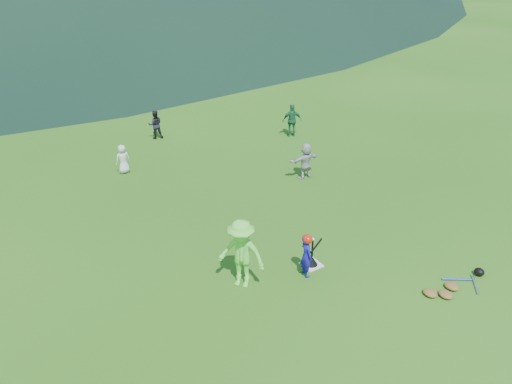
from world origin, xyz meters
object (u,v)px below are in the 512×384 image
batter_child (306,256)px  batting_tee (312,261)px  fielder_c (292,120)px  fielder_a (123,159)px  fielder_b (155,125)px  adult_coach (241,254)px  equipment_pile (452,286)px  home_plate (311,265)px  fielder_d (306,161)px

batter_child → batting_tee: 0.59m
batting_tee → fielder_c: bearing=57.1°
batter_child → fielder_c: bearing=-24.6°
fielder_a → fielder_b: (2.14, 2.41, 0.07)m
adult_coach → equipment_pile: size_ratio=0.94×
fielder_a → batting_tee: bearing=103.8°
batting_tee → fielder_b: bearing=89.4°
home_plate → batter_child: size_ratio=0.42×
fielder_c → equipment_pile: 10.07m
batter_child → fielder_a: size_ratio=1.09×
equipment_pile → fielder_a: bearing=112.6°
fielder_a → equipment_pile: bearing=111.4°
adult_coach → home_plate: bearing=43.5°
adult_coach → fielder_a: (-0.21, 7.29, -0.35)m
equipment_pile → home_plate: bearing=131.1°
fielder_c → equipment_pile: bearing=99.6°
batting_tee → home_plate: bearing=0.0°
batter_child → equipment_pile: batter_child is taller
fielder_b → fielder_d: 6.57m
fielder_b → equipment_pile: size_ratio=0.62×
batter_child → batting_tee: batter_child is taller
fielder_b → fielder_c: fielder_c is taller
fielder_d → equipment_pile: bearing=83.5°
batter_child → fielder_b: bearing=6.9°
fielder_a → fielder_b: fielder_b is taller
batter_child → batting_tee: (0.36, 0.23, -0.41)m
fielder_d → fielder_b: bearing=-65.4°
adult_coach → batter_child: bearing=33.1°
fielder_a → fielder_c: (6.75, -0.26, 0.16)m
batting_tee → adult_coach: bearing=172.0°
home_plate → fielder_d: fielder_d is taller
fielder_a → batting_tee: size_ratio=1.45×
fielder_c → batting_tee: 8.69m
home_plate → fielder_c: (4.72, 7.28, 0.64)m
fielder_a → batting_tee: 7.82m
home_plate → fielder_a: fielder_a is taller
fielder_c → fielder_d: fielder_c is taller
fielder_b → batting_tee: 9.96m
home_plate → fielder_d: bearing=54.4°
home_plate → fielder_c: size_ratio=0.35×
adult_coach → fielder_c: adult_coach is taller
batting_tee → fielder_a: bearing=105.1°
fielder_d → batting_tee: size_ratio=1.77×
adult_coach → fielder_d: 5.97m
adult_coach → fielder_c: (6.53, 7.03, -0.19)m
fielder_c → batting_tee: size_ratio=1.91×
adult_coach → fielder_b: (1.92, 9.69, -0.28)m
home_plate → fielder_b: size_ratio=0.40×
fielder_d → home_plate: bearing=54.4°
fielder_b → batter_child: bearing=102.9°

